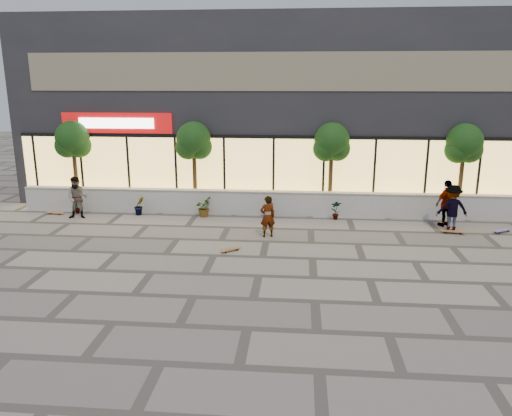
# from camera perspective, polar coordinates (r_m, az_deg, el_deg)

# --- Properties ---
(ground) EXTENTS (80.00, 80.00, 0.00)m
(ground) POSITION_cam_1_polar(r_m,az_deg,el_deg) (14.99, 0.30, -7.76)
(ground) COLOR gray
(ground) RESTS_ON ground
(planter_wall) EXTENTS (22.00, 0.42, 1.04)m
(planter_wall) POSITION_cam_1_polar(r_m,az_deg,el_deg) (21.49, 1.85, 0.60)
(planter_wall) COLOR silver
(planter_wall) RESTS_ON ground
(retail_building) EXTENTS (24.00, 9.17, 8.50)m
(retail_building) POSITION_cam_1_polar(r_m,az_deg,el_deg) (26.38, 2.60, 11.36)
(retail_building) COLOR #242529
(retail_building) RESTS_ON ground
(shrub_a) EXTENTS (0.43, 0.29, 0.81)m
(shrub_a) POSITION_cam_1_polar(r_m,az_deg,el_deg) (23.07, -19.82, 0.40)
(shrub_a) COLOR #193912
(shrub_a) RESTS_ON ground
(shrub_b) EXTENTS (0.57, 0.57, 0.81)m
(shrub_b) POSITION_cam_1_polar(r_m,az_deg,el_deg) (22.04, -13.20, 0.26)
(shrub_b) COLOR #193912
(shrub_b) RESTS_ON ground
(shrub_c) EXTENTS (0.68, 0.77, 0.81)m
(shrub_c) POSITION_cam_1_polar(r_m,az_deg,el_deg) (21.34, -6.04, 0.10)
(shrub_c) COLOR #193912
(shrub_c) RESTS_ON ground
(shrub_d) EXTENTS (0.64, 0.64, 0.81)m
(shrub_d) POSITION_cam_1_polar(r_m,az_deg,el_deg) (20.99, 1.49, -0.07)
(shrub_d) COLOR #193912
(shrub_d) RESTS_ON ground
(shrub_e) EXTENTS (0.46, 0.35, 0.81)m
(shrub_e) POSITION_cam_1_polar(r_m,az_deg,el_deg) (21.01, 9.13, -0.24)
(shrub_e) COLOR #193912
(shrub_e) RESTS_ON ground
(tree_west) EXTENTS (1.60, 1.50, 3.92)m
(tree_west) POSITION_cam_1_polar(r_m,az_deg,el_deg) (23.95, -20.21, 7.15)
(tree_west) COLOR #4A351A
(tree_west) RESTS_ON ground
(tree_midwest) EXTENTS (1.60, 1.50, 3.92)m
(tree_midwest) POSITION_cam_1_polar(r_m,az_deg,el_deg) (22.19, -7.13, 7.40)
(tree_midwest) COLOR #4A351A
(tree_midwest) RESTS_ON ground
(tree_mideast) EXTENTS (1.60, 1.50, 3.92)m
(tree_mideast) POSITION_cam_1_polar(r_m,az_deg,el_deg) (21.74, 8.65, 7.21)
(tree_mideast) COLOR #4A351A
(tree_mideast) RESTS_ON ground
(tree_east) EXTENTS (1.60, 1.50, 3.92)m
(tree_east) POSITION_cam_1_polar(r_m,az_deg,el_deg) (22.76, 22.70, 6.58)
(tree_east) COLOR #4A351A
(tree_east) RESTS_ON ground
(skater_center) EXTENTS (0.65, 0.52, 1.56)m
(skater_center) POSITION_cam_1_polar(r_m,az_deg,el_deg) (18.38, 1.34, -0.98)
(skater_center) COLOR white
(skater_center) RESTS_ON ground
(skater_left) EXTENTS (0.95, 0.79, 1.78)m
(skater_left) POSITION_cam_1_polar(r_m,az_deg,el_deg) (22.11, -19.74, 1.12)
(skater_left) COLOR tan
(skater_left) RESTS_ON ground
(skater_right_near) EXTENTS (1.18, 0.94, 1.87)m
(skater_right_near) POSITION_cam_1_polar(r_m,az_deg,el_deg) (21.10, 20.98, 0.51)
(skater_right_near) COLOR silver
(skater_right_near) RESTS_ON ground
(skater_right_far) EXTENTS (1.20, 0.72, 1.81)m
(skater_right_far) POSITION_cam_1_polar(r_m,az_deg,el_deg) (20.48, 21.53, -0.02)
(skater_right_far) COLOR maroon
(skater_right_far) RESTS_ON ground
(skateboard_center) EXTENTS (0.70, 0.64, 0.09)m
(skateboard_center) POSITION_cam_1_polar(r_m,az_deg,el_deg) (17.03, -2.94, -4.74)
(skateboard_center) COLOR brown
(skateboard_center) RESTS_ON ground
(skateboard_left) EXTENTS (0.77, 0.25, 0.09)m
(skateboard_left) POSITION_cam_1_polar(r_m,az_deg,el_deg) (23.31, -21.99, -0.50)
(skateboard_left) COLOR orange
(skateboard_left) RESTS_ON ground
(skateboard_right_near) EXTENTS (0.88, 0.35, 0.10)m
(skateboard_right_near) POSITION_cam_1_polar(r_m,az_deg,el_deg) (20.35, 21.57, -2.51)
(skateboard_right_near) COLOR brown
(skateboard_right_near) RESTS_ON ground
(skateboard_right_far) EXTENTS (0.84, 0.63, 0.10)m
(skateboard_right_far) POSITION_cam_1_polar(r_m,az_deg,el_deg) (21.28, 26.32, -2.29)
(skateboard_right_far) COLOR #6D579F
(skateboard_right_far) RESTS_ON ground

